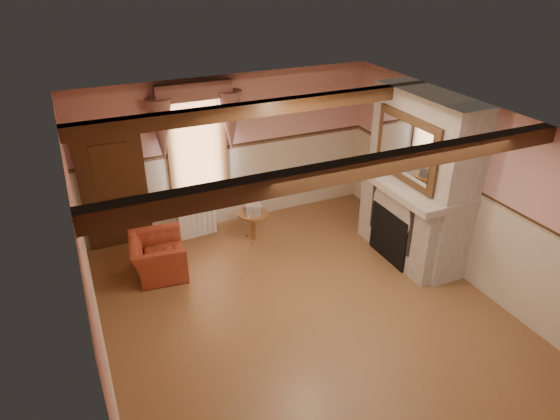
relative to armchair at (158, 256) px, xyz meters
name	(u,v)px	position (x,y,z in m)	size (l,w,h in m)	color
floor	(301,308)	(1.69, -1.77, -0.31)	(5.50, 6.00, 0.01)	brown
ceiling	(305,125)	(1.69, -1.77, 2.49)	(5.50, 6.00, 0.01)	silver
wall_back	(229,152)	(1.69, 1.23, 1.09)	(5.50, 0.02, 2.80)	tan
wall_front	(458,384)	(1.69, -4.77, 1.09)	(5.50, 0.02, 2.80)	tan
wall_left	(87,275)	(-1.06, -1.77, 1.09)	(0.02, 6.00, 2.80)	tan
wall_right	(462,190)	(4.44, -1.77, 1.09)	(0.02, 6.00, 2.80)	tan
wainscot	(302,266)	(1.69, -1.77, 0.44)	(5.50, 6.00, 1.50)	beige
chair_rail	(303,219)	(1.69, -1.77, 1.19)	(5.50, 6.00, 0.08)	black
firebox	(392,235)	(3.69, -1.17, 0.14)	(0.20, 0.95, 0.90)	black
armchair	(158,256)	(0.00, 0.00, 0.00)	(0.97, 0.84, 0.63)	maroon
side_table	(253,226)	(1.78, 0.34, -0.04)	(0.54, 0.54, 0.55)	brown
book_stack	(253,208)	(1.78, 0.33, 0.34)	(0.26, 0.32, 0.20)	#B7AD8C
radiator	(196,220)	(0.89, 0.93, -0.01)	(0.70, 0.18, 0.60)	silver
bowl	(416,179)	(3.94, -1.27, 1.15)	(0.35, 0.35, 0.09)	brown
mantel_clock	(386,158)	(3.94, -0.44, 1.21)	(0.14, 0.24, 0.20)	black
oil_lamp	(397,162)	(3.94, -0.75, 1.25)	(0.11, 0.11, 0.28)	#BA7834
candle_red	(435,188)	(3.94, -1.72, 1.19)	(0.06, 0.06, 0.16)	#AA2714
jar_yellow	(431,187)	(3.94, -1.63, 1.17)	(0.06, 0.06, 0.12)	gold
fireplace	(420,179)	(4.12, -1.17, 1.09)	(0.85, 2.00, 2.80)	gray
mantel	(411,183)	(3.94, -1.17, 1.05)	(1.05, 2.05, 0.12)	gray
overmantel_mirror	(406,149)	(3.75, -1.17, 1.66)	(0.06, 1.44, 1.04)	silver
door	(114,191)	(-0.41, 1.17, 0.74)	(1.10, 0.10, 2.10)	black
window	(197,144)	(1.09, 1.20, 1.34)	(1.06, 0.08, 2.02)	white
window_drapes	(196,112)	(1.09, 1.11, 1.94)	(1.30, 0.14, 1.40)	gray
ceiling_beam_front	(357,169)	(1.69, -2.97, 2.39)	(5.50, 0.18, 0.20)	black
ceiling_beam_back	(267,108)	(1.69, -0.57, 2.39)	(5.50, 0.18, 0.20)	black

